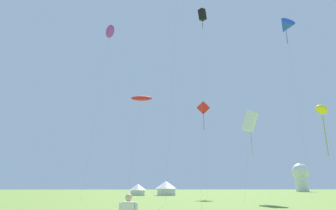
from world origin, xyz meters
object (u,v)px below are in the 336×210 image
kite_blue_delta (286,27)px  festival_tent_center (138,189)px  kite_purple_parafoil (110,32)px  kite_white_box (250,121)px  festival_tent_left (166,187)px  kite_red_diamond (203,109)px  kite_yellow_parafoil (322,110)px  observatory_dome (301,176)px  kite_black_box (202,15)px  kite_red_parafoil (142,98)px

kite_blue_delta → festival_tent_center: size_ratio=8.27×
kite_purple_parafoil → kite_white_box: size_ratio=2.13×
kite_blue_delta → festival_tent_center: 45.64m
festival_tent_center → festival_tent_left: bearing=0.0°
kite_red_diamond → festival_tent_left: (-7.68, 8.59, -16.28)m
kite_red_diamond → kite_blue_delta: bearing=-45.8°
kite_yellow_parafoil → observatory_dome: 90.25m
festival_tent_center → observatory_dome: (61.71, 45.89, 4.62)m
kite_black_box → kite_white_box: size_ratio=2.83×
kite_blue_delta → observatory_dome: size_ratio=2.96×
festival_tent_center → observatory_dome: bearing=36.6°
kite_white_box → festival_tent_left: bearing=112.5°
kite_purple_parafoil → festival_tent_left: 36.94m
kite_blue_delta → festival_tent_left: kite_blue_delta is taller
kite_black_box → kite_blue_delta: 15.97m
kite_black_box → kite_red_parafoil: (-11.16, -12.11, -21.49)m
kite_red_diamond → observatory_dome: kite_red_diamond is taller
kite_red_parafoil → kite_blue_delta: bearing=16.8°
kite_black_box → kite_red_diamond: kite_black_box is taller
kite_purple_parafoil → kite_red_parafoil: (5.73, -4.87, -13.00)m
kite_black_box → kite_blue_delta: size_ratio=1.14×
kite_blue_delta → kite_red_parafoil: 31.60m
kite_black_box → observatory_dome: 85.54m
kite_black_box → festival_tent_left: kite_black_box is taller
kite_white_box → kite_yellow_parafoil: bearing=-55.6°
kite_black_box → kite_white_box: 26.05m
kite_black_box → kite_red_parafoil: size_ratio=2.57×
kite_yellow_parafoil → observatory_dome: (38.18, 81.64, -4.79)m
kite_purple_parafoil → kite_black_box: bearing=23.2°
kite_black_box → festival_tent_left: 38.46m
festival_tent_center → observatory_dome: size_ratio=0.36×
kite_yellow_parafoil → kite_red_diamond: (-9.46, 27.16, 7.25)m
kite_blue_delta → kite_red_parafoil: bearing=-163.2°
kite_black_box → kite_blue_delta: (14.58, -4.34, -4.89)m
kite_red_parafoil → kite_red_diamond: bearing=60.0°
kite_yellow_parafoil → kite_red_diamond: 29.66m
kite_black_box → festival_tent_left: (-6.44, 17.98, -33.38)m
kite_white_box → observatory_dome: 85.46m
kite_yellow_parafoil → observatory_dome: size_ratio=1.05×
kite_purple_parafoil → kite_yellow_parafoil: bearing=-20.9°
kite_red_parafoil → festival_tent_left: 32.70m
kite_purple_parafoil → kite_yellow_parafoil: size_ratio=2.41×
kite_purple_parafoil → kite_red_diamond: bearing=42.6°
kite_yellow_parafoil → kite_red_parafoil: 22.75m
kite_red_parafoil → kite_yellow_parafoil: bearing=-14.5°
kite_black_box → kite_blue_delta: bearing=-16.6°
kite_purple_parafoil → festival_tent_center: kite_purple_parafoil is taller
kite_white_box → kite_blue_delta: bearing=26.3°
kite_purple_parafoil → kite_red_parafoil: bearing=-40.4°
kite_yellow_parafoil → kite_red_diamond: bearing=109.2°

